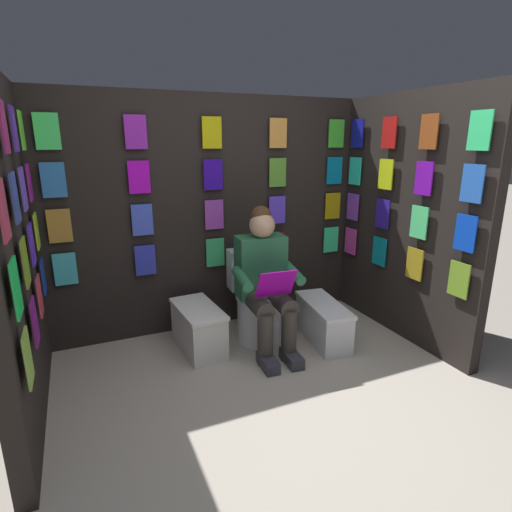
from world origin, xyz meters
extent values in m
plane|color=#B2A899|center=(0.00, 0.00, 0.00)|extent=(30.00, 30.00, 0.00)
cube|color=black|center=(0.00, -1.70, 1.04)|extent=(2.97, 0.10, 2.09)
cube|color=#3BB7C2|center=(1.25, -1.61, 0.71)|extent=(0.17, 0.01, 0.26)
cube|color=#2832BD|center=(0.62, -1.61, 0.71)|extent=(0.17, 0.01, 0.26)
cube|color=#30AA65|center=(0.00, -1.61, 0.71)|extent=(0.17, 0.01, 0.26)
cube|color=maroon|center=(-0.62, -1.61, 0.71)|extent=(0.17, 0.01, 0.26)
cube|color=#2FE791|center=(-1.25, -1.61, 0.71)|extent=(0.17, 0.01, 0.26)
cube|color=#AC762C|center=(1.25, -1.61, 1.06)|extent=(0.17, 0.01, 0.26)
cube|color=blue|center=(0.62, -1.61, 1.06)|extent=(0.17, 0.01, 0.26)
cube|color=purple|center=(0.00, -1.61, 1.06)|extent=(0.17, 0.01, 0.26)
cube|color=#573AE1|center=(-0.62, -1.61, 1.06)|extent=(0.17, 0.01, 0.26)
cube|color=#AB8F0C|center=(-1.25, -1.61, 1.06)|extent=(0.17, 0.01, 0.26)
cube|color=#2B74B9|center=(1.25, -1.61, 1.41)|extent=(0.17, 0.01, 0.26)
cube|color=#B30ACD|center=(0.62, -1.61, 1.41)|extent=(0.17, 0.01, 0.26)
cube|color=#2B0AA0|center=(0.00, -1.61, 1.41)|extent=(0.17, 0.01, 0.26)
cube|color=#52942F|center=(-0.62, -1.61, 1.41)|extent=(0.17, 0.01, 0.26)
cube|color=#0971A3|center=(-1.25, -1.61, 1.41)|extent=(0.17, 0.01, 0.26)
cube|color=#3FEA64|center=(1.25, -1.61, 1.76)|extent=(0.17, 0.01, 0.26)
cube|color=purple|center=(0.62, -1.61, 1.76)|extent=(0.17, 0.01, 0.26)
cube|color=#C4B80B|center=(0.00, -1.61, 1.76)|extent=(0.17, 0.01, 0.26)
cube|color=gold|center=(-0.62, -1.61, 1.76)|extent=(0.17, 0.01, 0.26)
cube|color=green|center=(-1.25, -1.61, 1.76)|extent=(0.17, 0.01, 0.26)
cube|color=black|center=(-1.48, -0.82, 1.04)|extent=(0.10, 1.65, 2.09)
cube|color=#D0349A|center=(-1.40, -1.48, 0.71)|extent=(0.01, 0.17, 0.26)
cube|color=#0B8296|center=(-1.40, -1.04, 0.71)|extent=(0.01, 0.17, 0.26)
cube|color=#A2871D|center=(-1.40, -0.60, 0.71)|extent=(0.01, 0.17, 0.26)
cube|color=olive|center=(-1.40, -0.17, 0.71)|extent=(0.01, 0.17, 0.26)
cube|color=purple|center=(-1.40, -1.48, 1.06)|extent=(0.01, 0.17, 0.26)
cube|color=#2A198D|center=(-1.40, -1.04, 1.06)|extent=(0.01, 0.17, 0.26)
cube|color=#4EE17F|center=(-1.40, -0.60, 1.06)|extent=(0.01, 0.17, 0.26)
cube|color=blue|center=(-1.40, -0.17, 1.06)|extent=(0.01, 0.17, 0.26)
cube|color=#28DEBA|center=(-1.40, -1.48, 1.41)|extent=(0.01, 0.17, 0.26)
cube|color=#BED415|center=(-1.40, -1.04, 1.41)|extent=(0.01, 0.17, 0.26)
cube|color=#7312B5|center=(-1.40, -0.60, 1.41)|extent=(0.01, 0.17, 0.26)
cube|color=blue|center=(-1.40, -0.17, 1.41)|extent=(0.01, 0.17, 0.26)
cube|color=#121492|center=(-1.40, -1.48, 1.76)|extent=(0.01, 0.17, 0.26)
cube|color=#B11514|center=(-1.40, -1.04, 1.76)|extent=(0.01, 0.17, 0.26)
cube|color=brown|center=(-1.40, -0.60, 1.76)|extent=(0.01, 0.17, 0.26)
cube|color=#35E57F|center=(-1.40, -0.17, 1.76)|extent=(0.01, 0.17, 0.26)
cube|color=black|center=(1.48, -0.82, 1.04)|extent=(0.10, 1.65, 2.09)
cube|color=#88BE41|center=(1.40, -0.17, 0.71)|extent=(0.01, 0.17, 0.26)
cube|color=#841B90|center=(1.40, -0.60, 0.71)|extent=(0.01, 0.17, 0.26)
cube|color=#EA3F57|center=(1.40, -1.04, 0.71)|extent=(0.01, 0.17, 0.26)
cube|color=#183BBD|center=(1.40, -1.48, 0.71)|extent=(0.01, 0.17, 0.26)
cube|color=#17CB4C|center=(1.40, -0.17, 1.06)|extent=(0.01, 0.17, 0.26)
cube|color=olive|center=(1.40, -0.60, 1.06)|extent=(0.01, 0.17, 0.26)
cube|color=#522BE5|center=(1.40, -1.04, 1.06)|extent=(0.01, 0.17, 0.26)
cube|color=#AAE92B|center=(1.40, -1.48, 1.06)|extent=(0.01, 0.17, 0.26)
cube|color=#AA3249|center=(1.40, -0.17, 1.41)|extent=(0.01, 0.17, 0.26)
cube|color=#33489F|center=(1.40, -0.60, 1.41)|extent=(0.01, 0.17, 0.26)
cube|color=#7047E8|center=(1.40, -1.04, 1.41)|extent=(0.01, 0.17, 0.26)
cube|color=#A01D99|center=(1.40, -1.48, 1.41)|extent=(0.01, 0.17, 0.26)
cube|color=#942161|center=(1.40, -0.60, 1.76)|extent=(0.01, 0.17, 0.26)
cube|color=#5525AF|center=(1.40, -1.04, 1.76)|extent=(0.01, 0.17, 0.26)
cube|color=#65ED32|center=(1.40, -1.48, 1.76)|extent=(0.01, 0.17, 0.26)
cylinder|color=white|center=(-0.24, -1.17, 0.20)|extent=(0.38, 0.38, 0.40)
cylinder|color=white|center=(-0.24, -1.17, 0.41)|extent=(0.41, 0.41, 0.02)
cube|color=white|center=(-0.26, -1.43, 0.58)|extent=(0.39, 0.21, 0.36)
cylinder|color=white|center=(-0.25, -1.34, 0.58)|extent=(0.39, 0.10, 0.39)
cube|color=#286B42|center=(-0.24, -1.14, 0.68)|extent=(0.41, 0.25, 0.52)
sphere|color=tan|center=(-0.24, -1.11, 1.04)|extent=(0.21, 0.21, 0.21)
sphere|color=#472D19|center=(-0.24, -1.14, 1.11)|extent=(0.17, 0.17, 0.17)
cylinder|color=#38332D|center=(-0.33, -0.93, 0.44)|extent=(0.18, 0.41, 0.15)
cylinder|color=#38332D|center=(-0.13, -0.95, 0.44)|extent=(0.18, 0.41, 0.15)
cylinder|color=#38332D|center=(-0.31, -0.75, 0.21)|extent=(0.12, 0.12, 0.42)
cylinder|color=#38332D|center=(-0.11, -0.77, 0.21)|extent=(0.12, 0.12, 0.42)
cube|color=#33333D|center=(-0.31, -0.69, 0.04)|extent=(0.13, 0.27, 0.09)
cube|color=#33333D|center=(-0.11, -0.71, 0.04)|extent=(0.13, 0.27, 0.09)
cylinder|color=#286B42|center=(-0.45, -0.94, 0.66)|extent=(0.11, 0.31, 0.13)
cylinder|color=#286B42|center=(-0.01, -0.97, 0.66)|extent=(0.11, 0.31, 0.13)
cube|color=#A309A9|center=(-0.22, -0.80, 0.64)|extent=(0.31, 0.15, 0.23)
cube|color=white|center=(0.29, -1.22, 0.17)|extent=(0.33, 0.61, 0.35)
cube|color=white|center=(0.29, -1.22, 0.36)|extent=(0.35, 0.63, 0.03)
cube|color=silver|center=(-0.74, -0.93, 0.16)|extent=(0.34, 0.69, 0.32)
cube|color=white|center=(-0.74, -0.93, 0.34)|extent=(0.36, 0.72, 0.03)
camera|label=1|loc=(1.11, 1.84, 1.69)|focal=28.77mm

